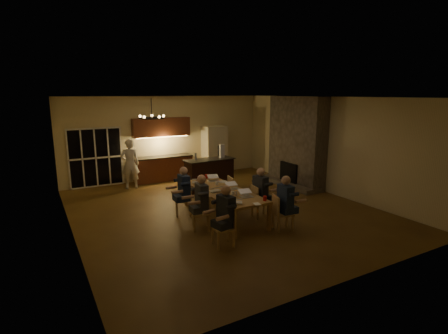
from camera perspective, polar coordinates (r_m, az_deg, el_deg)
The scene contains 44 objects.
floor at distance 10.17m, azimuth -0.19°, elevation -7.01°, with size 9.00×9.00×0.00m, color brown.
back_wall at distance 13.85m, azimuth -9.31°, elevation 4.74°, with size 8.00×0.04×3.20m, color beige.
left_wall at distance 8.61m, azimuth -24.31°, elevation -0.56°, with size 0.04×9.00×3.20m, color beige.
right_wall at distance 12.20m, azimuth 16.59°, elevation 3.43°, with size 0.04×9.00×3.20m, color beige.
ceiling at distance 9.62m, azimuth -0.21°, elevation 11.44°, with size 8.00×9.00×0.04m, color white.
french_doors at distance 13.23m, azimuth -20.20°, elevation 1.41°, with size 1.86×0.08×2.10m, color black.
fireplace at distance 12.85m, azimuth 11.77°, elevation 4.09°, with size 0.58×2.50×3.20m, color #65594F.
kitchenette at distance 13.51m, azimuth -9.98°, elevation 2.82°, with size 2.24×0.68×2.40m, color brown, non-canonical shape.
refrigerator at distance 14.36m, azimuth -1.57°, elevation 2.73°, with size 0.90×0.68×2.00m, color beige.
dining_table at distance 9.52m, azimuth -0.13°, elevation -5.98°, with size 1.10×2.95×0.75m, color #A26D40.
bar_island at distance 12.17m, azimuth -2.41°, elevation -1.19°, with size 1.76×0.68×1.08m, color black.
chair_left_near at distance 7.74m, azimuth -0.13°, elevation -9.77°, with size 0.44×0.44×0.89m, color tan, non-canonical shape.
chair_left_mid at distance 8.67m, azimuth -3.78°, elevation -7.35°, with size 0.44×0.44×0.89m, color tan, non-canonical shape.
chair_left_far at distance 9.70m, azimuth -6.69°, elevation -5.28°, with size 0.44×0.44×0.89m, color tan, non-canonical shape.
chair_right_near at distance 8.72m, azimuth 9.62°, elevation -7.38°, with size 0.44×0.44×0.89m, color tan, non-canonical shape.
chair_right_mid at distance 9.52m, azimuth 6.08°, elevation -5.61°, with size 0.44×0.44×0.89m, color tan, non-canonical shape.
chair_right_far at distance 10.46m, azimuth 2.08°, elevation -3.92°, with size 0.44×0.44×0.89m, color tan, non-canonical shape.
person_left_near at distance 7.68m, azimuth 0.31°, elevation -7.98°, with size 0.60×0.60×1.38m, color #262930, non-canonical shape.
person_right_near at distance 8.64m, azimuth 9.95°, elevation -5.88°, with size 0.60×0.60×1.38m, color #1E2B4C, non-canonical shape.
person_left_mid at distance 8.62m, azimuth -3.65°, elevation -5.75°, with size 0.60×0.60×1.38m, color #3C4147, non-canonical shape.
person_right_mid at distance 9.42m, azimuth 5.95°, elevation -4.24°, with size 0.60×0.60×1.38m, color #262930, non-canonical shape.
person_left_far at distance 9.57m, azimuth -6.53°, elevation -4.00°, with size 0.60×0.60×1.38m, color #1E2B4C, non-canonical shape.
standing_person at distance 12.64m, azimuth -15.09°, elevation 0.48°, with size 0.64×0.42×1.76m, color silver.
chandelier at distance 8.27m, azimuth -11.69°, elevation 7.84°, with size 0.59×0.59×0.03m, color black.
laptop_a at distance 8.34m, azimuth 1.89°, elevation -5.11°, with size 0.32×0.28×0.23m, color silver, non-canonical shape.
laptop_b at distance 8.80m, azimuth 3.71°, elevation -4.20°, with size 0.32×0.28×0.23m, color silver, non-canonical shape.
laptop_c at distance 9.29m, azimuth -1.47°, elevation -3.30°, with size 0.32×0.28×0.23m, color silver, non-canonical shape.
laptop_d at distance 9.51m, azimuth 1.44°, elevation -2.95°, with size 0.32×0.28×0.23m, color silver, non-canonical shape.
laptop_e at distance 10.22m, azimuth -4.34°, elevation -1.91°, with size 0.32×0.28×0.23m, color silver, non-canonical shape.
laptop_f at distance 10.35m, azimuth -1.67°, elevation -1.71°, with size 0.32×0.28×0.23m, color silver, non-canonical shape.
mug_front at distance 8.97m, azimuth 1.44°, elevation -4.29°, with size 0.08×0.08×0.10m, color silver.
mug_mid at distance 9.96m, azimuth -1.19°, elevation -2.62°, with size 0.08×0.08×0.10m, color silver.
mug_back at distance 9.94m, azimuth -4.47°, elevation -2.69°, with size 0.07×0.07×0.10m, color silver.
redcup_near at distance 8.56m, azimuth 6.69°, elevation -5.10°, with size 0.09×0.09×0.12m, color red.
redcup_mid at distance 9.53m, azimuth -3.60°, elevation -3.25°, with size 0.10×0.10×0.12m, color red.
redcup_far at distance 10.71m, azimuth -2.88°, elevation -1.54°, with size 0.10×0.10×0.12m, color red.
can_silver at distance 8.88m, azimuth 1.96°, elevation -4.39°, with size 0.06×0.06×0.12m, color #B2B2B7.
can_cola at distance 10.49m, azimuth -4.45°, elevation -1.84°, with size 0.06×0.06×0.12m, color #3F0F0C.
plate_near at distance 9.09m, azimuth 3.45°, elevation -4.35°, with size 0.23×0.23×0.02m, color silver.
plate_left at distance 8.60m, azimuth 1.06°, elevation -5.29°, with size 0.23×0.23×0.02m, color silver.
plate_far at distance 10.27m, azimuth -0.19°, elevation -2.40°, with size 0.27×0.27×0.02m, color silver.
notepad at distance 8.29m, azimuth 5.41°, elevation -6.03°, with size 0.15×0.21×0.01m, color white.
bar_bottle at distance 11.85m, azimuth -4.62°, elevation 1.69°, with size 0.07×0.07×0.24m, color #99999E.
bar_blender at distance 12.29m, azimuth -0.36°, elevation 2.64°, with size 0.15×0.15×0.47m, color silver.
Camera 1 is at (-4.65, -8.42, 3.32)m, focal length 28.00 mm.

